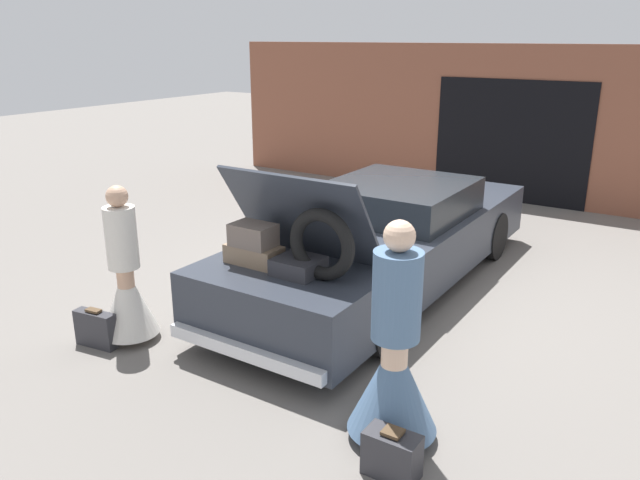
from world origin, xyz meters
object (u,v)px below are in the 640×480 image
(car, at_px, (385,239))
(suitcase_beside_right_person, at_px, (392,454))
(person_right, at_px, (394,366))
(person_left, at_px, (126,287))
(suitcase_beside_left_person, at_px, (96,329))

(car, xyz_separation_m, suitcase_beside_right_person, (1.67, -3.12, -0.42))
(person_right, xyz_separation_m, suitcase_beside_right_person, (0.20, -0.39, -0.45))
(car, relative_size, person_left, 3.39)
(suitcase_beside_right_person, bearing_deg, person_left, 172.44)
(person_left, relative_size, suitcase_beside_left_person, 3.51)
(suitcase_beside_right_person, bearing_deg, suitcase_beside_left_person, 177.72)
(car, bearing_deg, person_right, -61.54)
(person_left, height_order, suitcase_beside_left_person, person_left)
(car, relative_size, suitcase_beside_left_person, 11.90)
(person_right, relative_size, suitcase_beside_right_person, 4.46)
(suitcase_beside_left_person, height_order, suitcase_beside_right_person, suitcase_beside_left_person)
(person_right, bearing_deg, suitcase_beside_left_person, 99.40)
(car, bearing_deg, suitcase_beside_left_person, -118.86)
(suitcase_beside_left_person, distance_m, suitcase_beside_right_person, 3.32)
(person_left, xyz_separation_m, person_right, (2.95, -0.03, 0.05))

